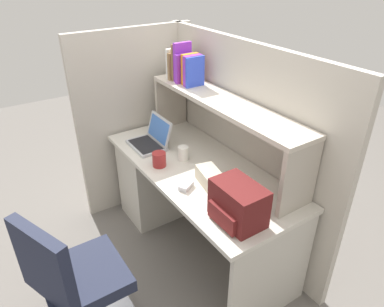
% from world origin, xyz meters
% --- Properties ---
extents(ground_plane, '(8.00, 8.00, 0.00)m').
position_xyz_m(ground_plane, '(0.00, 0.00, 0.00)').
color(ground_plane, slate).
extents(desk, '(1.60, 0.70, 0.73)m').
position_xyz_m(desk, '(-0.39, 0.00, 0.40)').
color(desk, beige).
rests_on(desk, ground_plane).
extents(cubicle_partition_rear, '(1.84, 0.05, 1.55)m').
position_xyz_m(cubicle_partition_rear, '(0.00, 0.38, 0.78)').
color(cubicle_partition_rear, '#BCB5A8').
rests_on(cubicle_partition_rear, ground_plane).
extents(cubicle_partition_left, '(0.05, 1.06, 1.55)m').
position_xyz_m(cubicle_partition_left, '(-0.85, -0.05, 0.78)').
color(cubicle_partition_left, '#BCB5A8').
rests_on(cubicle_partition_left, ground_plane).
extents(overhead_hutch, '(1.44, 0.28, 0.45)m').
position_xyz_m(overhead_hutch, '(0.00, 0.20, 1.08)').
color(overhead_hutch, '#B3A99C').
rests_on(overhead_hutch, desk).
extents(reference_books_on_shelf, '(0.30, 0.19, 0.29)m').
position_xyz_m(reference_books_on_shelf, '(-0.48, 0.20, 1.30)').
color(reference_books_on_shelf, white).
rests_on(reference_books_on_shelf, overhead_hutch).
extents(laptop, '(0.31, 0.26, 0.22)m').
position_xyz_m(laptop, '(-0.46, -0.12, 0.78)').
color(laptop, '#B7BABF').
rests_on(laptop, desk).
extents(backpack, '(0.30, 0.23, 0.23)m').
position_xyz_m(backpack, '(0.59, -0.14, 0.84)').
color(backpack, '#591919').
rests_on(backpack, desk).
extents(computer_mouse, '(0.10, 0.12, 0.03)m').
position_xyz_m(computer_mouse, '(0.17, -0.21, 0.75)').
color(computer_mouse, silver).
rests_on(computer_mouse, desk).
extents(paper_cup, '(0.08, 0.08, 0.10)m').
position_xyz_m(paper_cup, '(-0.14, -0.03, 0.78)').
color(paper_cup, white).
rests_on(paper_cup, desk).
extents(tissue_box, '(0.24, 0.16, 0.10)m').
position_xyz_m(tissue_box, '(0.22, -0.06, 0.78)').
color(tissue_box, '#BFB299').
rests_on(tissue_box, desk).
extents(snack_canister, '(0.10, 0.10, 0.10)m').
position_xyz_m(snack_canister, '(-0.16, -0.22, 0.78)').
color(snack_canister, maroon).
rests_on(snack_canister, desk).
extents(office_chair, '(0.53, 0.55, 0.93)m').
position_xyz_m(office_chair, '(0.27, -0.99, 0.39)').
color(office_chair, black).
rests_on(office_chair, ground_plane).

